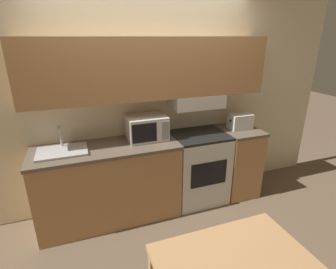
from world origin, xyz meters
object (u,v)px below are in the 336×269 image
object	(u,v)px
microwave	(147,127)
toaster	(240,121)
stove_range	(198,167)
sink_basin	(62,151)

from	to	relation	value
microwave	toaster	bearing A→B (deg)	-3.24
toaster	microwave	bearing A→B (deg)	176.76
stove_range	toaster	size ratio (longest dim) A/B	3.06
toaster	sink_basin	xyz separation A→B (m)	(-2.15, -0.01, -0.08)
toaster	sink_basin	size ratio (longest dim) A/B	0.60
stove_range	toaster	world-z (taller)	toaster
microwave	toaster	size ratio (longest dim) A/B	1.48
microwave	sink_basin	world-z (taller)	microwave
stove_range	toaster	bearing A→B (deg)	0.63
microwave	toaster	xyz separation A→B (m)	(1.22, -0.07, -0.04)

